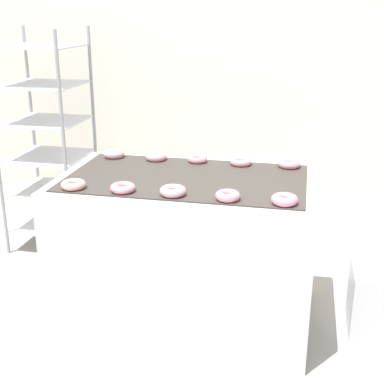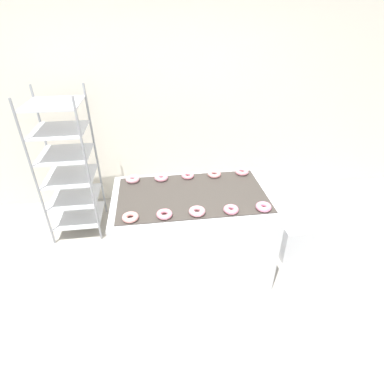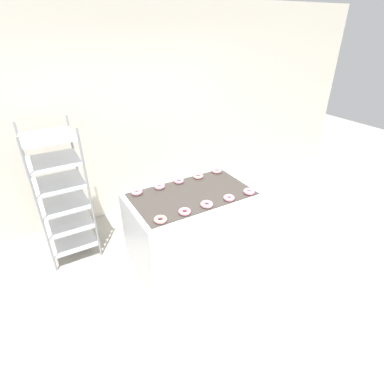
# 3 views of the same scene
# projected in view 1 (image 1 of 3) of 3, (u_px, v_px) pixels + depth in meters

# --- Properties ---
(wall_back) EXTENTS (8.00, 0.05, 2.80)m
(wall_back) POSITION_uv_depth(u_px,v_px,m) (228.00, 55.00, 4.08)
(wall_back) COLOR silver
(wall_back) RESTS_ON ground_plane
(fryer_machine) EXTENTS (1.40, 0.84, 0.87)m
(fryer_machine) POSITION_uv_depth(u_px,v_px,m) (187.00, 250.00, 3.06)
(fryer_machine) COLOR silver
(fryer_machine) RESTS_ON ground_plane
(baking_rack_cart) EXTENTS (0.54, 0.57, 1.62)m
(baking_rack_cart) POSITION_uv_depth(u_px,v_px,m) (48.00, 139.00, 3.94)
(baking_rack_cart) COLOR gray
(baking_rack_cart) RESTS_ON ground_plane
(glaze_bin) EXTENTS (0.30, 0.37, 0.39)m
(glaze_bin) POSITION_uv_depth(u_px,v_px,m) (377.00, 301.00, 2.99)
(glaze_bin) COLOR silver
(glaze_bin) RESTS_ON ground_plane
(donut_near_leftmost) EXTENTS (0.13, 0.13, 0.04)m
(donut_near_leftmost) POSITION_uv_depth(u_px,v_px,m) (73.00, 185.00, 2.73)
(donut_near_leftmost) COLOR #DE8F89
(donut_near_leftmost) RESTS_ON fryer_machine
(donut_near_left) EXTENTS (0.13, 0.13, 0.04)m
(donut_near_left) POSITION_uv_depth(u_px,v_px,m) (123.00, 188.00, 2.68)
(donut_near_left) COLOR pink
(donut_near_left) RESTS_ON fryer_machine
(donut_near_center) EXTENTS (0.13, 0.13, 0.04)m
(donut_near_center) POSITION_uv_depth(u_px,v_px,m) (173.00, 191.00, 2.63)
(donut_near_center) COLOR pink
(donut_near_center) RESTS_ON fryer_machine
(donut_near_right) EXTENTS (0.12, 0.12, 0.04)m
(donut_near_right) POSITION_uv_depth(u_px,v_px,m) (228.00, 196.00, 2.57)
(donut_near_right) COLOR pink
(donut_near_right) RESTS_ON fryer_machine
(donut_near_rightmost) EXTENTS (0.13, 0.13, 0.04)m
(donut_near_rightmost) POSITION_uv_depth(u_px,v_px,m) (284.00, 200.00, 2.52)
(donut_near_rightmost) COLOR pink
(donut_near_rightmost) RESTS_ON fryer_machine
(donut_far_leftmost) EXTENTS (0.13, 0.13, 0.04)m
(donut_far_leftmost) POSITION_uv_depth(u_px,v_px,m) (114.00, 154.00, 3.29)
(donut_far_leftmost) COLOR #CE8C95
(donut_far_leftmost) RESTS_ON fryer_machine
(donut_far_left) EXTENTS (0.13, 0.13, 0.04)m
(donut_far_left) POSITION_uv_depth(u_px,v_px,m) (156.00, 157.00, 3.24)
(donut_far_left) COLOR pink
(donut_far_left) RESTS_ON fryer_machine
(donut_far_center) EXTENTS (0.12, 0.12, 0.04)m
(donut_far_center) POSITION_uv_depth(u_px,v_px,m) (198.00, 159.00, 3.19)
(donut_far_center) COLOR #D77F8C
(donut_far_center) RESTS_ON fryer_machine
(donut_far_right) EXTENTS (0.13, 0.13, 0.04)m
(donut_far_right) POSITION_uv_depth(u_px,v_px,m) (241.00, 162.00, 3.14)
(donut_far_right) COLOR pink
(donut_far_right) RESTS_ON fryer_machine
(donut_far_rightmost) EXTENTS (0.13, 0.13, 0.04)m
(donut_far_rightmost) POSITION_uv_depth(u_px,v_px,m) (289.00, 164.00, 3.09)
(donut_far_rightmost) COLOR pink
(donut_far_rightmost) RESTS_ON fryer_machine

